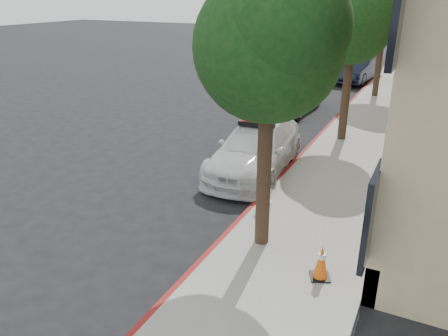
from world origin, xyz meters
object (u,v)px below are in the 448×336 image
object	(u,v)px
parked_car_mid	(292,95)
traffic_cone	(321,262)
fire_hydrant	(266,192)
parked_car_far	(358,68)
police_car	(256,149)

from	to	relation	value
parked_car_mid	traffic_cone	xyz separation A→B (m)	(4.56, -12.19, -0.29)
parked_car_mid	fire_hydrant	xyz separation A→B (m)	(2.53, -9.80, -0.26)
parked_car_far	fire_hydrant	size ratio (longest dim) A/B	6.63
parked_car_mid	traffic_cone	bearing A→B (deg)	-67.51
parked_car_mid	fire_hydrant	size ratio (longest dim) A/B	6.08
parked_car_far	traffic_cone	bearing A→B (deg)	-74.49
parked_car_mid	traffic_cone	distance (m)	13.02
police_car	parked_car_mid	world-z (taller)	police_car
fire_hydrant	traffic_cone	size ratio (longest dim) A/B	1.08
traffic_cone	parked_car_far	bearing A→B (deg)	98.61
police_car	traffic_cone	world-z (taller)	police_car
police_car	fire_hydrant	world-z (taller)	police_car
fire_hydrant	parked_car_far	bearing A→B (deg)	114.32
police_car	parked_car_mid	bearing A→B (deg)	95.94
parked_car_mid	police_car	bearing A→B (deg)	-78.25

